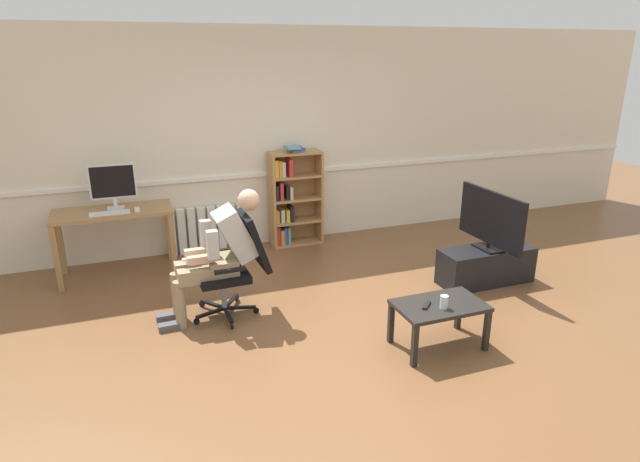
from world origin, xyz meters
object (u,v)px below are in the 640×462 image
object	(u,v)px
radiator	(207,229)
office_chair	(237,261)
person_seated	(218,252)
tv_screen	(491,219)
computer_desk	(113,220)
coffee_table	(439,310)
computer_mouse	(137,209)
spare_remote	(427,305)
keyboard	(110,213)
tv_stand	(486,266)
imac_monitor	(113,183)
drinking_glass	(444,302)
bookshelf	(291,198)

from	to	relation	value
radiator	office_chair	distance (m)	1.79
person_seated	tv_screen	xyz separation A→B (m)	(2.83, -0.25, 0.07)
computer_desk	coffee_table	bearing A→B (deg)	-45.77
computer_mouse	spare_remote	size ratio (longest dim) A/B	0.67
keyboard	tv_stand	world-z (taller)	keyboard
coffee_table	radiator	bearing A→B (deg)	116.17
tv_stand	coffee_table	size ratio (longest dim) A/B	1.39
tv_stand	imac_monitor	bearing A→B (deg)	155.13
radiator	coffee_table	world-z (taller)	radiator
coffee_table	tv_stand	bearing A→B (deg)	38.42
radiator	imac_monitor	bearing A→B (deg)	-162.93
radiator	drinking_glass	world-z (taller)	radiator
imac_monitor	drinking_glass	distance (m)	3.74
keyboard	coffee_table	bearing A→B (deg)	-43.94
imac_monitor	tv_stand	bearing A→B (deg)	-24.87
office_chair	tv_stand	size ratio (longest dim) A/B	0.95
computer_mouse	office_chair	distance (m)	1.52
tv_stand	spare_remote	size ratio (longest dim) A/B	6.91
person_seated	coffee_table	world-z (taller)	person_seated
computer_mouse	imac_monitor	bearing A→B (deg)	137.34
office_chair	coffee_table	xyz separation A→B (m)	(1.45, -1.21, -0.18)
coffee_table	drinking_glass	xyz separation A→B (m)	(-0.02, -0.08, 0.11)
radiator	drinking_glass	distance (m)	3.39
office_chair	tv_screen	world-z (taller)	tv_screen
person_seated	tv_stand	world-z (taller)	person_seated
tv_stand	office_chair	bearing A→B (deg)	174.55
radiator	spare_remote	size ratio (longest dim) A/B	6.38
radiator	tv_screen	xyz separation A→B (m)	(2.68, -2.03, 0.43)
person_seated	imac_monitor	bearing A→B (deg)	-150.97
computer_desk	spare_remote	world-z (taller)	computer_desk
keyboard	tv_stand	bearing A→B (deg)	-21.70
office_chair	tv_stand	distance (m)	2.70
imac_monitor	computer_mouse	world-z (taller)	imac_monitor
tv_stand	coffee_table	xyz separation A→B (m)	(-1.21, -0.96, 0.15)
office_chair	computer_desk	bearing A→B (deg)	-143.69
keyboard	radiator	world-z (taller)	keyboard
bookshelf	spare_remote	size ratio (longest dim) A/B	8.56
computer_desk	imac_monitor	bearing A→B (deg)	61.62
person_seated	office_chair	bearing A→B (deg)	90.00
computer_desk	coffee_table	size ratio (longest dim) A/B	1.67
coffee_table	spare_remote	size ratio (longest dim) A/B	4.99
drinking_glass	office_chair	bearing A→B (deg)	138.08
tv_stand	coffee_table	bearing A→B (deg)	-141.58
computer_desk	keyboard	world-z (taller)	keyboard
tv_screen	person_seated	bearing A→B (deg)	83.80
imac_monitor	tv_stand	distance (m)	4.16
drinking_glass	spare_remote	size ratio (longest dim) A/B	0.74
computer_desk	spare_remote	size ratio (longest dim) A/B	8.35
tv_stand	coffee_table	world-z (taller)	coffee_table
bookshelf	person_seated	bearing A→B (deg)	-126.43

